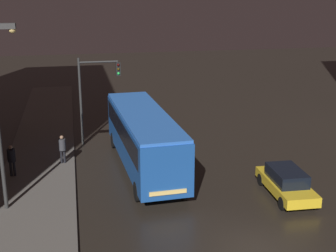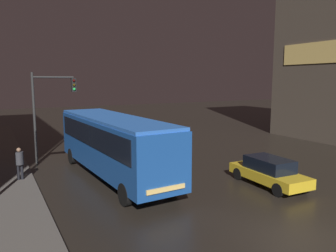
{
  "view_description": "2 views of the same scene",
  "coord_description": "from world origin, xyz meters",
  "px_view_note": "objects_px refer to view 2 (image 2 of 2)",
  "views": [
    {
      "loc": [
        -6.79,
        -15.52,
        10.15
      ],
      "look_at": [
        -1.2,
        11.71,
        1.89
      ],
      "focal_mm": 50.0,
      "sensor_mm": 36.0,
      "label": 1
    },
    {
      "loc": [
        -8.79,
        -7.14,
        5.33
      ],
      "look_at": [
        0.27,
        9.52,
        2.67
      ],
      "focal_mm": 35.0,
      "sensor_mm": 36.0,
      "label": 2
    }
  ],
  "objects_px": {
    "bus_near": "(113,140)",
    "pedestrian_mid": "(19,160)",
    "car_taxi": "(269,171)",
    "traffic_light_main": "(49,102)"
  },
  "relations": [
    {
      "from": "bus_near",
      "to": "traffic_light_main",
      "type": "height_order",
      "value": "traffic_light_main"
    },
    {
      "from": "car_taxi",
      "to": "pedestrian_mid",
      "type": "relative_size",
      "value": 2.58
    },
    {
      "from": "pedestrian_mid",
      "to": "traffic_light_main",
      "type": "xyz_separation_m",
      "value": [
        2.21,
        3.8,
        2.73
      ]
    },
    {
      "from": "car_taxi",
      "to": "traffic_light_main",
      "type": "height_order",
      "value": "traffic_light_main"
    },
    {
      "from": "bus_near",
      "to": "pedestrian_mid",
      "type": "bearing_deg",
      "value": -20.58
    },
    {
      "from": "car_taxi",
      "to": "traffic_light_main",
      "type": "xyz_separation_m",
      "value": [
        -8.87,
        10.4,
        3.18
      ]
    },
    {
      "from": "bus_near",
      "to": "car_taxi",
      "type": "bearing_deg",
      "value": 138.72
    },
    {
      "from": "bus_near",
      "to": "car_taxi",
      "type": "xyz_separation_m",
      "value": [
        6.46,
        -5.12,
        -1.34
      ]
    },
    {
      "from": "pedestrian_mid",
      "to": "bus_near",
      "type": "bearing_deg",
      "value": 147.16
    },
    {
      "from": "bus_near",
      "to": "car_taxi",
      "type": "height_order",
      "value": "bus_near"
    }
  ]
}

